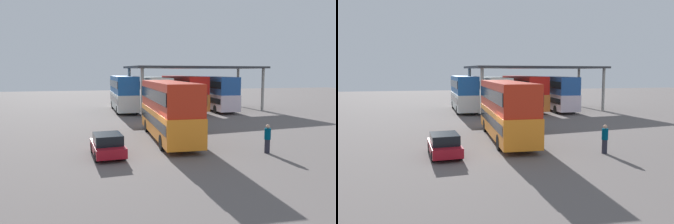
% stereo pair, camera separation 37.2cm
% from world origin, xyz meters
% --- Properties ---
extents(ground_plane, '(140.00, 140.00, 0.00)m').
position_xyz_m(ground_plane, '(0.00, 0.00, 0.00)').
color(ground_plane, '#635B59').
extents(double_decker_main, '(2.89, 10.87, 4.20)m').
position_xyz_m(double_decker_main, '(0.86, 3.93, 2.30)').
color(double_decker_main, orange).
rests_on(double_decker_main, ground_plane).
extents(parked_hatchback, '(1.92, 3.75, 1.35)m').
position_xyz_m(parked_hatchback, '(-3.80, -0.02, 0.67)').
color(parked_hatchback, '#A61320').
rests_on(parked_hatchback, ground_plane).
extents(double_decker_near_canopy, '(2.52, 10.38, 4.37)m').
position_xyz_m(double_decker_near_canopy, '(-0.17, 22.21, 2.39)').
color(double_decker_near_canopy, silver).
rests_on(double_decker_near_canopy, ground_plane).
extents(double_decker_mid_row, '(3.16, 10.66, 4.22)m').
position_xyz_m(double_decker_mid_row, '(3.42, 19.82, 2.31)').
color(double_decker_mid_row, navy).
rests_on(double_decker_mid_row, ground_plane).
extents(double_decker_far_right, '(3.28, 10.85, 4.36)m').
position_xyz_m(double_decker_far_right, '(7.37, 21.36, 2.39)').
color(double_decker_far_right, orange).
rests_on(double_decker_far_right, ground_plane).
extents(double_decker_end_of_row, '(2.69, 10.25, 4.29)m').
position_xyz_m(double_decker_end_of_row, '(11.21, 20.09, 2.35)').
color(double_decker_end_of_row, silver).
rests_on(double_decker_end_of_row, ground_plane).
extents(depot_canopy, '(17.78, 8.82, 5.58)m').
position_xyz_m(depot_canopy, '(8.83, 20.43, 5.22)').
color(depot_canopy, '#33353A').
rests_on(depot_canopy, ground_plane).
extents(pedestrian_waiting, '(0.38, 0.38, 1.76)m').
position_xyz_m(pedestrian_waiting, '(5.63, -1.66, 0.88)').
color(pedestrian_waiting, '#262633').
rests_on(pedestrian_waiting, ground_plane).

